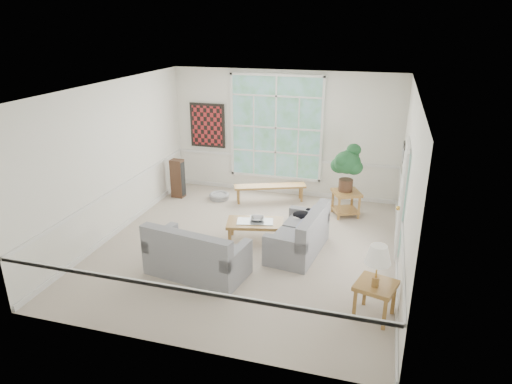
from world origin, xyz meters
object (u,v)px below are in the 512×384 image
at_px(side_table, 374,300).
at_px(loveseat_front, 197,249).
at_px(end_table, 346,203).
at_px(coffee_table, 255,231).
at_px(loveseat_right, 298,231).

bearing_deg(side_table, loveseat_front, 171.75).
height_order(loveseat_front, end_table, loveseat_front).
distance_m(coffee_table, side_table, 2.99).
relative_size(loveseat_right, side_table, 2.77).
bearing_deg(end_table, loveseat_front, -124.25).
xyz_separation_m(end_table, side_table, (0.77, -3.61, -0.00)).
xyz_separation_m(loveseat_front, side_table, (2.94, -0.43, -0.17)).
bearing_deg(end_table, side_table, -78.01).
distance_m(loveseat_front, coffee_table, 1.58).
relative_size(loveseat_front, coffee_table, 1.52).
xyz_separation_m(loveseat_front, end_table, (2.17, 3.19, -0.17)).
bearing_deg(end_table, coffee_table, -131.98).
relative_size(end_table, side_table, 1.02).
bearing_deg(loveseat_right, side_table, -41.15).
bearing_deg(coffee_table, loveseat_right, -25.56).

